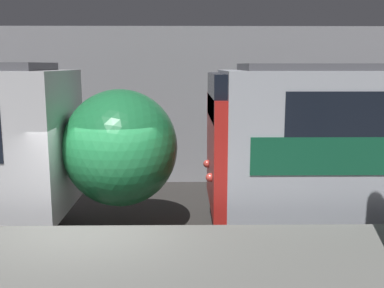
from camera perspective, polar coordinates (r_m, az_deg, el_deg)
name	(u,v)px	position (r m, az deg, el deg)	size (l,w,h in m)	color
ground_plane	(93,279)	(8.36, -12.45, -16.41)	(120.00, 120.00, 0.00)	#33302D
station_rear_barrier	(133,106)	(14.10, -7.44, 4.79)	(50.00, 0.15, 4.83)	#939399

